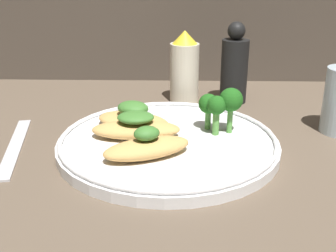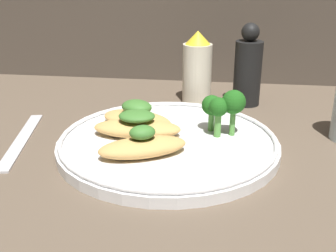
% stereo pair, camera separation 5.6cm
% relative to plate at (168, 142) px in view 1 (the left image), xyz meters
% --- Properties ---
extents(ground_plane, '(1.80, 1.80, 0.01)m').
position_rel_plate_xyz_m(ground_plane, '(0.00, 0.00, -0.01)').
color(ground_plane, brown).
extents(plate, '(0.30, 0.30, 0.02)m').
position_rel_plate_xyz_m(plate, '(0.00, 0.00, 0.00)').
color(plate, white).
rests_on(plate, ground_plane).
extents(grilled_meat_front, '(0.12, 0.09, 0.04)m').
position_rel_plate_xyz_m(grilled_meat_front, '(-0.02, -0.05, 0.02)').
color(grilled_meat_front, tan).
rests_on(grilled_meat_front, plate).
extents(grilled_meat_middle, '(0.12, 0.06, 0.04)m').
position_rel_plate_xyz_m(grilled_meat_middle, '(-0.04, 0.01, 0.02)').
color(grilled_meat_middle, tan).
rests_on(grilled_meat_middle, plate).
extents(grilled_meat_back, '(0.12, 0.10, 0.04)m').
position_rel_plate_xyz_m(grilled_meat_back, '(-0.05, 0.04, 0.02)').
color(grilled_meat_back, tan).
rests_on(grilled_meat_back, plate).
extents(broccoli_bunch, '(0.06, 0.05, 0.06)m').
position_rel_plate_xyz_m(broccoli_bunch, '(0.07, 0.03, 0.05)').
color(broccoli_bunch, '#569942').
rests_on(broccoli_bunch, plate).
extents(sauce_bottle, '(0.05, 0.05, 0.13)m').
position_rel_plate_xyz_m(sauce_bottle, '(0.02, 0.21, 0.05)').
color(sauce_bottle, beige).
rests_on(sauce_bottle, ground_plane).
extents(pepper_grinder, '(0.05, 0.05, 0.14)m').
position_rel_plate_xyz_m(pepper_grinder, '(0.11, 0.21, 0.05)').
color(pepper_grinder, black).
rests_on(pepper_grinder, ground_plane).
extents(fork, '(0.06, 0.20, 0.01)m').
position_rel_plate_xyz_m(fork, '(-0.21, -0.00, -0.01)').
color(fork, silver).
rests_on(fork, ground_plane).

